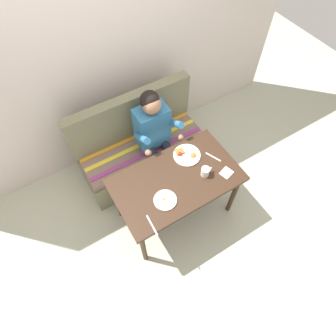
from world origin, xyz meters
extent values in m
plane|color=#B4B59E|center=(0.00, 0.00, 0.00)|extent=(8.00, 8.00, 0.00)
cube|color=beige|center=(0.00, 1.27, 1.30)|extent=(4.40, 0.10, 2.60)
cube|color=#362316|center=(0.00, 0.00, 0.71)|extent=(1.20, 0.70, 0.04)
cylinder|color=#362316|center=(-0.54, -0.29, 0.34)|extent=(0.05, 0.05, 0.69)
cylinder|color=#362316|center=(0.54, -0.29, 0.34)|extent=(0.05, 0.05, 0.69)
cylinder|color=#362316|center=(-0.54, 0.29, 0.34)|extent=(0.05, 0.05, 0.69)
cylinder|color=#362316|center=(0.54, 0.29, 0.34)|extent=(0.05, 0.05, 0.69)
cube|color=#716D52|center=(0.00, 0.72, 0.20)|extent=(1.44, 0.56, 0.40)
cube|color=#806156|center=(0.00, 0.72, 0.43)|extent=(1.40, 0.52, 0.06)
cube|color=#716D52|center=(0.00, 0.94, 0.73)|extent=(1.44, 0.12, 0.54)
cube|color=#93387A|center=(0.00, 0.58, 0.46)|extent=(1.38, 0.05, 0.01)
cube|color=yellow|center=(0.00, 0.72, 0.46)|extent=(1.38, 0.05, 0.01)
cube|color=orange|center=(0.00, 0.86, 0.46)|extent=(1.38, 0.05, 0.01)
cube|color=teal|center=(0.11, 0.66, 0.76)|extent=(0.34, 0.22, 0.48)
sphere|color=#9E7051|center=(0.11, 0.64, 1.09)|extent=(0.19, 0.19, 0.19)
sphere|color=black|center=(0.11, 0.67, 1.12)|extent=(0.19, 0.19, 0.19)
cylinder|color=teal|center=(-0.08, 0.52, 0.83)|extent=(0.07, 0.29, 0.23)
cylinder|color=teal|center=(0.30, 0.52, 0.83)|extent=(0.07, 0.29, 0.23)
sphere|color=#9E7051|center=(-0.08, 0.40, 0.73)|extent=(0.07, 0.07, 0.07)
sphere|color=#9E7051|center=(0.30, 0.40, 0.73)|extent=(0.07, 0.07, 0.07)
cylinder|color=#232333|center=(0.03, 0.49, 0.52)|extent=(0.09, 0.34, 0.09)
cylinder|color=#232333|center=(0.03, 0.32, 0.26)|extent=(0.08, 0.08, 0.52)
cube|color=black|center=(0.03, 0.26, 0.03)|extent=(0.09, 0.20, 0.05)
cylinder|color=#232333|center=(0.20, 0.49, 0.52)|extent=(0.09, 0.34, 0.09)
cylinder|color=#232333|center=(0.20, 0.32, 0.26)|extent=(0.08, 0.08, 0.52)
cube|color=black|center=(0.20, 0.26, 0.03)|extent=(0.09, 0.20, 0.05)
cylinder|color=white|center=(0.23, 0.17, 0.74)|extent=(0.27, 0.27, 0.02)
cube|color=#9C6529|center=(0.19, 0.24, 0.76)|extent=(0.09, 0.08, 0.02)
sphere|color=red|center=(0.17, 0.21, 0.76)|extent=(0.04, 0.04, 0.04)
ellipsoid|color=#CC6623|center=(0.28, 0.13, 0.76)|extent=(0.06, 0.05, 0.02)
cylinder|color=white|center=(-0.20, -0.14, 0.74)|extent=(0.21, 0.21, 0.01)
ellipsoid|color=white|center=(-0.20, -0.14, 0.75)|extent=(0.09, 0.08, 0.01)
sphere|color=yellow|center=(-0.21, -0.14, 0.76)|extent=(0.03, 0.03, 0.03)
cylinder|color=white|center=(0.26, -0.10, 0.78)|extent=(0.08, 0.08, 0.10)
cylinder|color=brown|center=(0.26, -0.10, 0.82)|extent=(0.07, 0.07, 0.01)
torus|color=white|center=(0.31, -0.10, 0.78)|extent=(0.05, 0.01, 0.05)
cube|color=silver|center=(0.44, -0.19, 0.73)|extent=(0.13, 0.12, 0.01)
cube|color=silver|center=(0.44, 0.02, 0.73)|extent=(0.08, 0.16, 0.00)
cube|color=silver|center=(-0.42, -0.28, 0.73)|extent=(0.02, 0.20, 0.00)
camera|label=1|loc=(-0.76, -1.11, 2.98)|focal=30.02mm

